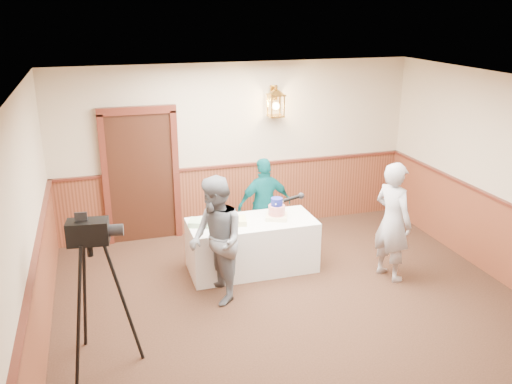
{
  "coord_description": "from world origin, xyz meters",
  "views": [
    {
      "loc": [
        -2.24,
        -4.91,
        3.64
      ],
      "look_at": [
        -0.23,
        1.7,
        1.25
      ],
      "focal_mm": 38.0,
      "sensor_mm": 36.0,
      "label": 1
    }
  ],
  "objects_px": {
    "tiered_cake": "(277,211)",
    "interviewer": "(216,241)",
    "display_table": "(252,245)",
    "sheet_cake_green": "(201,223)",
    "baker": "(393,221)",
    "sheet_cake_yellow": "(233,221)",
    "assistant_p": "(265,205)",
    "tv_camera_rig": "(96,302)"
  },
  "relations": [
    {
      "from": "display_table",
      "to": "interviewer",
      "type": "xyz_separation_m",
      "value": [
        -0.67,
        -0.69,
        0.46
      ]
    },
    {
      "from": "sheet_cake_yellow",
      "to": "assistant_p",
      "type": "distance_m",
      "value": 0.91
    },
    {
      "from": "sheet_cake_green",
      "to": "baker",
      "type": "xyz_separation_m",
      "value": [
        2.5,
        -0.85,
        0.05
      ]
    },
    {
      "from": "display_table",
      "to": "sheet_cake_yellow",
      "type": "bearing_deg",
      "value": -177.47
    },
    {
      "from": "display_table",
      "to": "tv_camera_rig",
      "type": "relative_size",
      "value": 1.09
    },
    {
      "from": "display_table",
      "to": "interviewer",
      "type": "height_order",
      "value": "interviewer"
    },
    {
      "from": "tiered_cake",
      "to": "tv_camera_rig",
      "type": "height_order",
      "value": "tv_camera_rig"
    },
    {
      "from": "display_table",
      "to": "baker",
      "type": "bearing_deg",
      "value": -23.99
    },
    {
      "from": "baker",
      "to": "tv_camera_rig",
      "type": "xyz_separation_m",
      "value": [
        -3.94,
        -0.85,
        -0.1
      ]
    },
    {
      "from": "tv_camera_rig",
      "to": "baker",
      "type": "bearing_deg",
      "value": 19.03
    },
    {
      "from": "tiered_cake",
      "to": "sheet_cake_yellow",
      "type": "distance_m",
      "value": 0.65
    },
    {
      "from": "display_table",
      "to": "sheet_cake_green",
      "type": "relative_size",
      "value": 5.66
    },
    {
      "from": "tiered_cake",
      "to": "sheet_cake_green",
      "type": "relative_size",
      "value": 1.22
    },
    {
      "from": "sheet_cake_green",
      "to": "tv_camera_rig",
      "type": "distance_m",
      "value": 2.23
    },
    {
      "from": "sheet_cake_yellow",
      "to": "baker",
      "type": "xyz_separation_m",
      "value": [
        2.05,
        -0.78,
        0.05
      ]
    },
    {
      "from": "tv_camera_rig",
      "to": "tiered_cake",
      "type": "bearing_deg",
      "value": 39.63
    },
    {
      "from": "interviewer",
      "to": "assistant_p",
      "type": "bearing_deg",
      "value": 133.84
    },
    {
      "from": "tiered_cake",
      "to": "sheet_cake_green",
      "type": "height_order",
      "value": "tiered_cake"
    },
    {
      "from": "display_table",
      "to": "assistant_p",
      "type": "height_order",
      "value": "assistant_p"
    },
    {
      "from": "sheet_cake_yellow",
      "to": "tv_camera_rig",
      "type": "xyz_separation_m",
      "value": [
        -1.89,
        -1.62,
        -0.05
      ]
    },
    {
      "from": "sheet_cake_yellow",
      "to": "assistant_p",
      "type": "height_order",
      "value": "assistant_p"
    },
    {
      "from": "display_table",
      "to": "tiered_cake",
      "type": "xyz_separation_m",
      "value": [
        0.37,
        -0.01,
        0.5
      ]
    },
    {
      "from": "tiered_cake",
      "to": "display_table",
      "type": "bearing_deg",
      "value": 178.63
    },
    {
      "from": "interviewer",
      "to": "baker",
      "type": "bearing_deg",
      "value": 80.59
    },
    {
      "from": "interviewer",
      "to": "baker",
      "type": "xyz_separation_m",
      "value": [
        2.45,
        -0.1,
        0.01
      ]
    },
    {
      "from": "display_table",
      "to": "baker",
      "type": "xyz_separation_m",
      "value": [
        1.78,
        -0.79,
        0.47
      ]
    },
    {
      "from": "baker",
      "to": "assistant_p",
      "type": "height_order",
      "value": "baker"
    },
    {
      "from": "display_table",
      "to": "sheet_cake_green",
      "type": "distance_m",
      "value": 0.83
    },
    {
      "from": "assistant_p",
      "to": "baker",
      "type": "bearing_deg",
      "value": 130.31
    },
    {
      "from": "tiered_cake",
      "to": "interviewer",
      "type": "height_order",
      "value": "interviewer"
    },
    {
      "from": "baker",
      "to": "assistant_p",
      "type": "relative_size",
      "value": 1.14
    },
    {
      "from": "display_table",
      "to": "interviewer",
      "type": "bearing_deg",
      "value": -134.27
    },
    {
      "from": "sheet_cake_yellow",
      "to": "interviewer",
      "type": "height_order",
      "value": "interviewer"
    },
    {
      "from": "baker",
      "to": "sheet_cake_green",
      "type": "bearing_deg",
      "value": 54.17
    },
    {
      "from": "assistant_p",
      "to": "tv_camera_rig",
      "type": "xyz_separation_m",
      "value": [
        -2.55,
        -2.25,
        0.0
      ]
    },
    {
      "from": "sheet_cake_green",
      "to": "baker",
      "type": "bearing_deg",
      "value": -18.84
    },
    {
      "from": "sheet_cake_yellow",
      "to": "tv_camera_rig",
      "type": "relative_size",
      "value": 0.22
    },
    {
      "from": "display_table",
      "to": "tv_camera_rig",
      "type": "distance_m",
      "value": 2.74
    },
    {
      "from": "sheet_cake_yellow",
      "to": "sheet_cake_green",
      "type": "distance_m",
      "value": 0.45
    },
    {
      "from": "tiered_cake",
      "to": "sheet_cake_green",
      "type": "xyz_separation_m",
      "value": [
        -1.09,
        0.07,
        -0.08
      ]
    },
    {
      "from": "sheet_cake_green",
      "to": "display_table",
      "type": "bearing_deg",
      "value": -4.85
    },
    {
      "from": "assistant_p",
      "to": "interviewer",
      "type": "bearing_deg",
      "value": 46.53
    }
  ]
}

